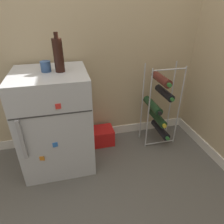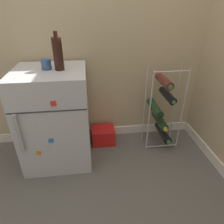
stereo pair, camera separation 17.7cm
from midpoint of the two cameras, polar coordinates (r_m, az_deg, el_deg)
The scene contains 7 objects.
ground_plane at distance 1.79m, azimuth 1.42°, elevation -16.23°, with size 14.00×14.00×0.00m, color #56544F.
wall_back at distance 1.81m, azimuth -0.95°, elevation 28.04°, with size 6.91×0.07×2.50m.
mini_fridge at distance 1.72m, azimuth -13.01°, elevation -1.63°, with size 0.55×0.54×0.82m.
wine_rack at distance 1.93m, azimuth 16.59°, elevation 0.79°, with size 0.32×0.32×0.80m.
soda_box at distance 2.04m, azimuth -0.04°, elevation -6.72°, with size 0.22×0.19×0.16m.
fridge_top_cup at distance 1.57m, azimuth -15.20°, elevation 12.94°, with size 0.07×0.07×0.08m.
fridge_top_bottle at distance 1.51m, azimuth -11.89°, elevation 15.98°, with size 0.07×0.07×0.27m.
Camera 2 is at (-0.11, -1.26, 1.26)m, focal length 32.00 mm.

